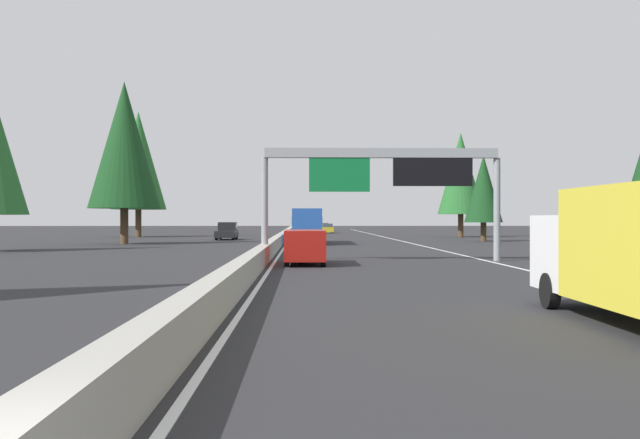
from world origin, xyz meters
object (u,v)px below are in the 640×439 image
at_px(bus_distant_a, 307,224).
at_px(conifer_right_far, 461,174).
at_px(sedan_near_right, 324,227).
at_px(oncoming_near, 227,231).
at_px(sign_gantry_overhead, 385,171).
at_px(sedan_far_left, 327,229).
at_px(conifer_right_mid, 483,189).
at_px(minivan_distant_b, 305,245).
at_px(conifer_left_mid, 124,145).
at_px(conifer_left_far, 138,161).

bearing_deg(bus_distant_a, conifer_right_far, -39.69).
relative_size(sedan_near_right, oncoming_near, 0.79).
xyz_separation_m(sign_gantry_overhead, sedan_far_left, (75.34, 0.61, -4.07)).
bearing_deg(sedan_far_left, conifer_right_mid, -161.43).
height_order(minivan_distant_b, conifer_left_mid, conifer_left_mid).
xyz_separation_m(bus_distant_a, oncoming_near, (12.24, 8.45, -0.80)).
bearing_deg(sedan_near_right, minivan_distant_b, 177.88).
distance_m(bus_distant_a, conifer_right_far, 30.04).
height_order(bus_distant_a, conifer_left_far, conifer_left_far).
bearing_deg(minivan_distant_b, conifer_right_mid, -26.02).
distance_m(bus_distant_a, sedan_far_left, 47.61).
bearing_deg(minivan_distant_b, conifer_left_mid, 28.50).
bearing_deg(minivan_distant_b, oncoming_near, 10.92).
height_order(bus_distant_a, conifer_right_mid, conifer_right_mid).
height_order(sedan_near_right, sedan_far_left, same).
xyz_separation_m(conifer_left_mid, conifer_left_far, (25.02, 4.31, 0.56)).
bearing_deg(oncoming_near, conifer_left_mid, -29.78).
bearing_deg(oncoming_near, conifer_right_far, 110.91).
bearing_deg(conifer_left_mid, bus_distant_a, -85.88).
bearing_deg(conifer_left_far, minivan_distant_b, -159.58).
distance_m(conifer_right_mid, conifer_right_far, 17.21).
distance_m(sedan_far_left, oncoming_near, 37.17).
relative_size(sign_gantry_overhead, minivan_distant_b, 2.54).
relative_size(sedan_far_left, conifer_right_mid, 0.52).
relative_size(conifer_right_mid, conifer_right_far, 0.67).
distance_m(bus_distant_a, conifer_left_mid, 17.63).
xyz_separation_m(minivan_distant_b, sedan_far_left, (77.94, -3.60, -0.27)).
height_order(sedan_far_left, conifer_right_far, conifer_right_far).
relative_size(bus_distant_a, sedan_far_left, 2.61).
relative_size(sedan_far_left, conifer_right_far, 0.35).
relative_size(conifer_right_mid, conifer_left_far, 0.56).
bearing_deg(sedan_near_right, sedan_far_left, -179.79).
distance_m(sign_gantry_overhead, conifer_left_far, 57.39).
height_order(sedan_far_left, oncoming_near, oncoming_near).
bearing_deg(sedan_near_right, conifer_left_mid, 163.62).
distance_m(bus_distant_a, sedan_near_right, 65.08).
distance_m(oncoming_near, conifer_right_mid, 27.04).
relative_size(conifer_right_mid, conifer_left_mid, 0.59).
distance_m(minivan_distant_b, conifer_left_far, 58.56).
relative_size(oncoming_near, conifer_left_far, 0.37).
xyz_separation_m(minivan_distant_b, bus_distant_a, (30.46, -0.21, 0.77)).
xyz_separation_m(oncoming_near, conifer_left_far, (11.62, 11.98, 8.39)).
relative_size(bus_distant_a, sedan_near_right, 2.61).
bearing_deg(sedan_far_left, oncoming_near, 161.42).
height_order(minivan_distant_b, conifer_left_far, conifer_left_far).
bearing_deg(minivan_distant_b, conifer_right_far, -19.69).
xyz_separation_m(sign_gantry_overhead, sedan_near_right, (92.85, 0.67, -4.07)).
distance_m(sign_gantry_overhead, bus_distant_a, 28.32).
bearing_deg(sedan_far_left, sign_gantry_overhead, -179.54).
height_order(oncoming_near, conifer_left_mid, conifer_left_mid).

